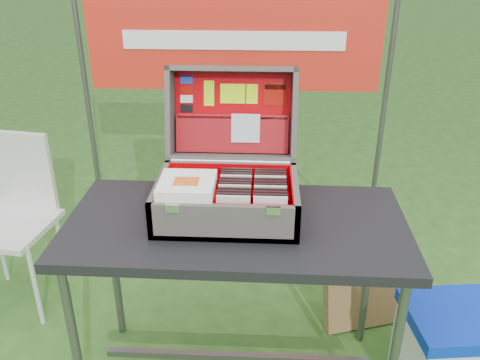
# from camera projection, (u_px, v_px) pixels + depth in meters

# --- Properties ---
(table) EXTENTS (1.32, 0.67, 0.82)m
(table) POSITION_uv_depth(u_px,v_px,m) (236.00, 305.00, 2.13)
(table) COLOR black
(table) RESTS_ON ground
(table_top) EXTENTS (1.32, 0.67, 0.04)m
(table_top) POSITION_uv_depth(u_px,v_px,m) (236.00, 225.00, 1.96)
(table_top) COLOR black
(table_top) RESTS_ON ground
(table_leg_fl) EXTENTS (0.04, 0.04, 0.78)m
(table_leg_fl) POSITION_uv_depth(u_px,v_px,m) (76.00, 350.00, 1.93)
(table_leg_fl) COLOR #59595B
(table_leg_fl) RESTS_ON ground
(table_leg_bl) EXTENTS (0.04, 0.04, 0.78)m
(table_leg_bl) POSITION_uv_depth(u_px,v_px,m) (114.00, 267.00, 2.41)
(table_leg_bl) COLOR #59595B
(table_leg_bl) RESTS_ON ground
(table_leg_br) EXTENTS (0.04, 0.04, 0.78)m
(table_leg_br) POSITION_uv_depth(u_px,v_px,m) (368.00, 275.00, 2.35)
(table_leg_br) COLOR #59595B
(table_leg_br) RESTS_ON ground
(table_brace) EXTENTS (1.16, 0.03, 0.03)m
(table_brace) POSITION_uv_depth(u_px,v_px,m) (237.00, 356.00, 2.26)
(table_brace) COLOR #59595B
(table_brace) RESTS_ON ground
(suitcase) EXTENTS (0.54, 0.55, 0.50)m
(suitcase) POSITION_uv_depth(u_px,v_px,m) (228.00, 151.00, 1.93)
(suitcase) COLOR #5D5B56
(suitcase) RESTS_ON table
(suitcase_base_bottom) EXTENTS (0.54, 0.39, 0.02)m
(suitcase_base_bottom) POSITION_uv_depth(u_px,v_px,m) (227.00, 213.00, 1.99)
(suitcase_base_bottom) COLOR #5D5B56
(suitcase_base_bottom) RESTS_ON table_top
(suitcase_base_wall_front) EXTENTS (0.54, 0.02, 0.15)m
(suitcase_base_wall_front) POSITION_uv_depth(u_px,v_px,m) (223.00, 223.00, 1.79)
(suitcase_base_wall_front) COLOR #5D5B56
(suitcase_base_wall_front) RESTS_ON table_top
(suitcase_base_wall_back) EXTENTS (0.54, 0.02, 0.15)m
(suitcase_base_wall_back) POSITION_uv_depth(u_px,v_px,m) (230.00, 179.00, 2.12)
(suitcase_base_wall_back) COLOR #5D5B56
(suitcase_base_wall_back) RESTS_ON table_top
(suitcase_base_wall_left) EXTENTS (0.02, 0.39, 0.15)m
(suitcase_base_wall_left) POSITION_uv_depth(u_px,v_px,m) (160.00, 198.00, 1.97)
(suitcase_base_wall_left) COLOR #5D5B56
(suitcase_base_wall_left) RESTS_ON table_top
(suitcase_base_wall_right) EXTENTS (0.02, 0.39, 0.15)m
(suitcase_base_wall_right) POSITION_uv_depth(u_px,v_px,m) (295.00, 201.00, 1.95)
(suitcase_base_wall_right) COLOR #5D5B56
(suitcase_base_wall_right) RESTS_ON table_top
(suitcase_liner_floor) EXTENTS (0.50, 0.35, 0.01)m
(suitcase_liner_floor) POSITION_uv_depth(u_px,v_px,m) (227.00, 210.00, 1.98)
(suitcase_liner_floor) COLOR red
(suitcase_liner_floor) RESTS_ON suitcase_base_bottom
(suitcase_latch_left) EXTENTS (0.05, 0.01, 0.03)m
(suitcase_latch_left) POSITION_uv_depth(u_px,v_px,m) (173.00, 208.00, 1.76)
(suitcase_latch_left) COLOR silver
(suitcase_latch_left) RESTS_ON suitcase_base_wall_front
(suitcase_latch_right) EXTENTS (0.05, 0.01, 0.03)m
(suitcase_latch_right) POSITION_uv_depth(u_px,v_px,m) (273.00, 211.00, 1.75)
(suitcase_latch_right) COLOR silver
(suitcase_latch_right) RESTS_ON suitcase_base_wall_front
(suitcase_hinge) EXTENTS (0.49, 0.02, 0.02)m
(suitcase_hinge) POSITION_uv_depth(u_px,v_px,m) (230.00, 162.00, 2.10)
(suitcase_hinge) COLOR silver
(suitcase_hinge) RESTS_ON suitcase_base_wall_back
(suitcase_lid_back) EXTENTS (0.54, 0.13, 0.38)m
(suitcase_lid_back) POSITION_uv_depth(u_px,v_px,m) (233.00, 113.00, 2.20)
(suitcase_lid_back) COLOR #5D5B56
(suitcase_lid_back) RESTS_ON suitcase_base_wall_back
(suitcase_lid_rim_far) EXTENTS (0.54, 0.15, 0.06)m
(suitcase_lid_rim_far) POSITION_uv_depth(u_px,v_px,m) (232.00, 69.00, 2.11)
(suitcase_lid_rim_far) COLOR #5D5B56
(suitcase_lid_rim_far) RESTS_ON suitcase_lid_back
(suitcase_lid_rim_near) EXTENTS (0.54, 0.15, 0.06)m
(suitcase_lid_rim_near) POSITION_uv_depth(u_px,v_px,m) (231.00, 157.00, 2.17)
(suitcase_lid_rim_near) COLOR #5D5B56
(suitcase_lid_rim_near) RESTS_ON suitcase_lid_back
(suitcase_lid_rim_left) EXTENTS (0.02, 0.25, 0.41)m
(suitcase_lid_rim_left) POSITION_uv_depth(u_px,v_px,m) (171.00, 113.00, 2.15)
(suitcase_lid_rim_left) COLOR #5D5B56
(suitcase_lid_rim_left) RESTS_ON suitcase_lid_back
(suitcase_lid_rim_right) EXTENTS (0.02, 0.25, 0.41)m
(suitcase_lid_rim_right) POSITION_uv_depth(u_px,v_px,m) (294.00, 115.00, 2.13)
(suitcase_lid_rim_right) COLOR #5D5B56
(suitcase_lid_rim_right) RESTS_ON suitcase_lid_back
(suitcase_lid_liner) EXTENTS (0.50, 0.10, 0.33)m
(suitcase_lid_liner) POSITION_uv_depth(u_px,v_px,m) (233.00, 113.00, 2.19)
(suitcase_lid_liner) COLOR red
(suitcase_lid_liner) RESTS_ON suitcase_lid_back
(suitcase_liner_wall_front) EXTENTS (0.50, 0.01, 0.12)m
(suitcase_liner_wall_front) POSITION_uv_depth(u_px,v_px,m) (223.00, 219.00, 1.80)
(suitcase_liner_wall_front) COLOR red
(suitcase_liner_wall_front) RESTS_ON suitcase_base_bottom
(suitcase_liner_wall_back) EXTENTS (0.50, 0.01, 0.12)m
(suitcase_liner_wall_back) POSITION_uv_depth(u_px,v_px,m) (230.00, 178.00, 2.11)
(suitcase_liner_wall_back) COLOR red
(suitcase_liner_wall_back) RESTS_ON suitcase_base_bottom
(suitcase_liner_wall_left) EXTENTS (0.01, 0.35, 0.12)m
(suitcase_liner_wall_left) POSITION_uv_depth(u_px,v_px,m) (163.00, 195.00, 1.96)
(suitcase_liner_wall_left) COLOR red
(suitcase_liner_wall_left) RESTS_ON suitcase_base_bottom
(suitcase_liner_wall_right) EXTENTS (0.01, 0.35, 0.12)m
(suitcase_liner_wall_right) POSITION_uv_depth(u_px,v_px,m) (291.00, 198.00, 1.94)
(suitcase_liner_wall_right) COLOR red
(suitcase_liner_wall_right) RESTS_ON suitcase_base_bottom
(suitcase_lid_pocket) EXTENTS (0.48, 0.07, 0.16)m
(suitcase_lid_pocket) POSITION_uv_depth(u_px,v_px,m) (232.00, 134.00, 2.18)
(suitcase_lid_pocket) COLOR maroon
(suitcase_lid_pocket) RESTS_ON suitcase_lid_liner
(suitcase_pocket_edge) EXTENTS (0.47, 0.02, 0.02)m
(suitcase_pocket_edge) POSITION_uv_depth(u_px,v_px,m) (232.00, 116.00, 2.16)
(suitcase_pocket_edge) COLOR maroon
(suitcase_pocket_edge) RESTS_ON suitcase_lid_pocket
(suitcase_pocket_cd) EXTENTS (0.12, 0.04, 0.12)m
(suitcase_pocket_cd) POSITION_uv_depth(u_px,v_px,m) (246.00, 128.00, 2.16)
(suitcase_pocket_cd) COLOR silver
(suitcase_pocket_cd) RESTS_ON suitcase_lid_pocket
(lid_sticker_cc_a) EXTENTS (0.05, 0.01, 0.03)m
(lid_sticker_cc_a) POSITION_uv_depth(u_px,v_px,m) (186.00, 80.00, 2.16)
(lid_sticker_cc_a) COLOR #1933B2
(lid_sticker_cc_a) RESTS_ON suitcase_lid_liner
(lid_sticker_cc_b) EXTENTS (0.05, 0.01, 0.03)m
(lid_sticker_cc_b) POSITION_uv_depth(u_px,v_px,m) (186.00, 89.00, 2.17)
(lid_sticker_cc_b) COLOR #A00900
(lid_sticker_cc_b) RESTS_ON suitcase_lid_liner
(lid_sticker_cc_c) EXTENTS (0.05, 0.01, 0.03)m
(lid_sticker_cc_c) POSITION_uv_depth(u_px,v_px,m) (187.00, 99.00, 2.18)
(lid_sticker_cc_c) COLOR white
(lid_sticker_cc_c) RESTS_ON suitcase_lid_liner
(lid_sticker_cc_d) EXTENTS (0.05, 0.01, 0.03)m
(lid_sticker_cc_d) POSITION_uv_depth(u_px,v_px,m) (187.00, 108.00, 2.19)
(lid_sticker_cc_d) COLOR black
(lid_sticker_cc_d) RESTS_ON suitcase_lid_liner
(lid_card_neon_tall) EXTENTS (0.04, 0.03, 0.10)m
(lid_card_neon_tall) POSITION_uv_depth(u_px,v_px,m) (209.00, 93.00, 2.17)
(lid_card_neon_tall) COLOR #C1F909
(lid_card_neon_tall) RESTS_ON suitcase_lid_liner
(lid_card_neon_main) EXTENTS (0.11, 0.03, 0.08)m
(lid_card_neon_main) POSITION_uv_depth(u_px,v_px,m) (233.00, 94.00, 2.17)
(lid_card_neon_main) COLOR #C1F909
(lid_card_neon_main) RESTS_ON suitcase_lid_liner
(lid_card_neon_small) EXTENTS (0.05, 0.03, 0.08)m
(lid_card_neon_small) POSITION_uv_depth(u_px,v_px,m) (252.00, 94.00, 2.16)
(lid_card_neon_small) COLOR #C1F909
(lid_card_neon_small) RESTS_ON suitcase_lid_liner
(lid_sticker_band) EXTENTS (0.10, 0.03, 0.09)m
(lid_sticker_band) POSITION_uv_depth(u_px,v_px,m) (275.00, 94.00, 2.16)
(lid_sticker_band) COLOR #A00900
(lid_sticker_band) RESTS_ON suitcase_lid_liner
(lid_sticker_band_bar) EXTENTS (0.09, 0.01, 0.02)m
(lid_sticker_band_bar) POSITION_uv_depth(u_px,v_px,m) (275.00, 87.00, 2.15)
(lid_sticker_band_bar) COLOR black
(lid_sticker_band_bar) RESTS_ON suitcase_lid_liner
(cd_left_0) EXTENTS (0.12, 0.01, 0.14)m
(cd_left_0) POSITION_uv_depth(u_px,v_px,m) (233.00, 213.00, 1.81)
(cd_left_0) COLOR silver
(cd_left_0) RESTS_ON suitcase_liner_floor
(cd_left_1) EXTENTS (0.12, 0.01, 0.14)m
(cd_left_1) POSITION_uv_depth(u_px,v_px,m) (234.00, 210.00, 1.83)
(cd_left_1) COLOR black
(cd_left_1) RESTS_ON suitcase_liner_floor
(cd_left_2) EXTENTS (0.12, 0.01, 0.14)m
(cd_left_2) POSITION_uv_depth(u_px,v_px,m) (234.00, 207.00, 1.85)
(cd_left_2) COLOR black
(cd_left_2) RESTS_ON suitcase_liner_floor
(cd_left_3) EXTENTS (0.12, 0.01, 0.14)m
(cd_left_3) POSITION_uv_depth(u_px,v_px,m) (234.00, 204.00, 1.87)
(cd_left_3) COLOR black
(cd_left_3) RESTS_ON suitcase_liner_floor
(cd_left_4) EXTENTS (0.12, 0.01, 0.14)m
(cd_left_4) POSITION_uv_depth(u_px,v_px,m) (235.00, 202.00, 1.89)
(cd_left_4) COLOR silver
(cd_left_4) RESTS_ON suitcase_liner_floor
(cd_left_5) EXTENTS (0.12, 0.01, 0.14)m
(cd_left_5) POSITION_uv_depth(u_px,v_px,m) (235.00, 199.00, 1.91)
(cd_left_5) COLOR black
(cd_left_5) RESTS_ON suitcase_liner_floor
(cd_left_6) EXTENTS (0.12, 0.01, 0.14)m
(cd_left_6) POSITION_uv_depth(u_px,v_px,m) (235.00, 196.00, 1.93)
(cd_left_6) COLOR black
(cd_left_6) RESTS_ON suitcase_liner_floor
(cd_left_7) EXTENTS (0.12, 0.01, 0.14)m
(cd_left_7) POSITION_uv_depth(u_px,v_px,m) (236.00, 194.00, 1.95)
(cd_left_7) COLOR black
(cd_left_7) RESTS_ON suitcase_liner_floor
(cd_left_8) EXTENTS (0.12, 0.01, 0.14)m
(cd_left_8) POSITION_uv_depth(u_px,v_px,m) (236.00, 191.00, 1.97)
(cd_left_8) COLOR silver
(cd_left_8) RESTS_ON suitcase_liner_floor
(cd_left_9) EXTENTS (0.12, 0.01, 0.14)m
(cd_left_9) POSITION_uv_depth(u_px,v_px,m) (236.00, 189.00, 1.99)
(cd_left_9) COLOR black
(cd_left_9) RESTS_ON suitcase_liner_floor
(cd_left_10) EXTENTS (0.12, 0.01, 0.14)m
(cd_left_10) POSITION_uv_depth(u_px,v_px,m) (237.00, 186.00, 2.01)
(cd_left_10) COLOR black
(cd_left_10) RESTS_ON suitcase_liner_floor
(cd_left_11) EXTENTS (0.12, 0.01, 0.14)m
(cd_left_11) POSITION_uv_depth(u_px,v_px,m) (237.00, 184.00, 2.02)
(cd_left_11) COLOR black
(cd_left_11) RESTS_ON suitcase_liner_floor
(cd_right_0) EXTENTS (0.12, 0.01, 0.14)m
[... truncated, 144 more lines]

